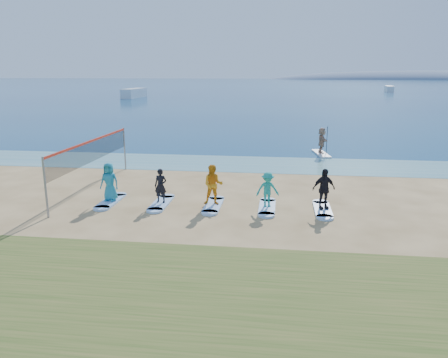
# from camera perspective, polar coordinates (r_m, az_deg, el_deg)

# --- Properties ---
(ground) EXTENTS (600.00, 600.00, 0.00)m
(ground) POSITION_cam_1_polar(r_m,az_deg,el_deg) (17.70, 1.77, -5.09)
(ground) COLOR tan
(ground) RESTS_ON ground
(shallow_water) EXTENTS (600.00, 600.00, 0.00)m
(shallow_water) POSITION_cam_1_polar(r_m,az_deg,el_deg) (27.81, 3.91, 1.96)
(shallow_water) COLOR teal
(shallow_water) RESTS_ON ground
(ocean) EXTENTS (600.00, 600.00, 0.00)m
(ocean) POSITION_cam_1_polar(r_m,az_deg,el_deg) (176.75, 7.03, 12.01)
(ocean) COLOR navy
(ocean) RESTS_ON ground
(island_ridge) EXTENTS (220.00, 56.00, 18.00)m
(island_ridge) POSITION_cam_1_polar(r_m,az_deg,el_deg) (330.19, 24.38, 11.78)
(island_ridge) COLOR slate
(island_ridge) RESTS_ON ground
(volleyball_net) EXTENTS (0.12, 9.09, 2.50)m
(volleyball_net) POSITION_cam_1_polar(r_m,az_deg,el_deg) (22.57, -16.86, 3.48)
(volleyball_net) COLOR gray
(volleyball_net) RESTS_ON ground
(paddleboard) EXTENTS (1.16, 3.07, 0.12)m
(paddleboard) POSITION_cam_1_polar(r_m,az_deg,el_deg) (31.71, 12.56, 3.25)
(paddleboard) COLOR silver
(paddleboard) RESTS_ON ground
(paddleboarder) EXTENTS (0.68, 1.69, 1.78)m
(paddleboarder) POSITION_cam_1_polar(r_m,az_deg,el_deg) (31.55, 12.65, 4.94)
(paddleboarder) COLOR tan
(paddleboarder) RESTS_ON paddleboard
(boat_offshore_a) EXTENTS (3.13, 9.15, 1.98)m
(boat_offshore_a) POSITION_cam_1_polar(r_m,az_deg,el_deg) (99.08, -11.65, 10.36)
(boat_offshore_a) COLOR silver
(boat_offshore_a) RESTS_ON ground
(boat_offshore_b) EXTENTS (2.26, 6.05, 1.69)m
(boat_offshore_b) POSITION_cam_1_polar(r_m,az_deg,el_deg) (130.72, 20.72, 10.57)
(boat_offshore_b) COLOR silver
(boat_offshore_b) RESTS_ON ground
(surfboard_0) EXTENTS (0.70, 2.20, 0.09)m
(surfboard_0) POSITION_cam_1_polar(r_m,az_deg,el_deg) (20.40, -14.58, -2.82)
(surfboard_0) COLOR #A0CBF7
(surfboard_0) RESTS_ON ground
(student_0) EXTENTS (0.87, 0.60, 1.73)m
(student_0) POSITION_cam_1_polar(r_m,az_deg,el_deg) (20.16, -14.74, -0.35)
(student_0) COLOR teal
(student_0) RESTS_ON surfboard_0
(surfboard_1) EXTENTS (0.70, 2.20, 0.09)m
(surfboard_1) POSITION_cam_1_polar(r_m,az_deg,el_deg) (19.65, -8.20, -3.14)
(surfboard_1) COLOR #A0CBF7
(surfboard_1) RESTS_ON ground
(student_1) EXTENTS (0.58, 0.40, 1.51)m
(student_1) POSITION_cam_1_polar(r_m,az_deg,el_deg) (19.43, -8.28, -0.88)
(student_1) COLOR black
(student_1) RESTS_ON surfboard_1
(surfboard_2) EXTENTS (0.70, 2.20, 0.09)m
(surfboard_2) POSITION_cam_1_polar(r_m,az_deg,el_deg) (19.17, -1.40, -3.44)
(surfboard_2) COLOR #A0CBF7
(surfboard_2) RESTS_ON ground
(student_2) EXTENTS (0.90, 0.73, 1.76)m
(student_2) POSITION_cam_1_polar(r_m,az_deg,el_deg) (18.91, -1.41, -0.76)
(student_2) COLOR orange
(student_2) RESTS_ON surfboard_2
(surfboard_3) EXTENTS (0.70, 2.20, 0.09)m
(surfboard_3) POSITION_cam_1_polar(r_m,az_deg,el_deg) (18.97, 5.65, -3.70)
(surfboard_3) COLOR #A0CBF7
(surfboard_3) RESTS_ON ground
(student_3) EXTENTS (1.08, 0.78, 1.51)m
(student_3) POSITION_cam_1_polar(r_m,az_deg,el_deg) (18.74, 5.71, -1.36)
(student_3) COLOR teal
(student_3) RESTS_ON surfboard_3
(surfboard_4) EXTENTS (0.70, 2.20, 0.09)m
(surfboard_4) POSITION_cam_1_polar(r_m,az_deg,el_deg) (19.06, 12.75, -3.90)
(surfboard_4) COLOR #A0CBF7
(surfboard_4) RESTS_ON ground
(student_4) EXTENTS (1.10, 0.76, 1.73)m
(student_4) POSITION_cam_1_polar(r_m,az_deg,el_deg) (18.80, 12.90, -1.26)
(student_4) COLOR black
(student_4) RESTS_ON surfboard_4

